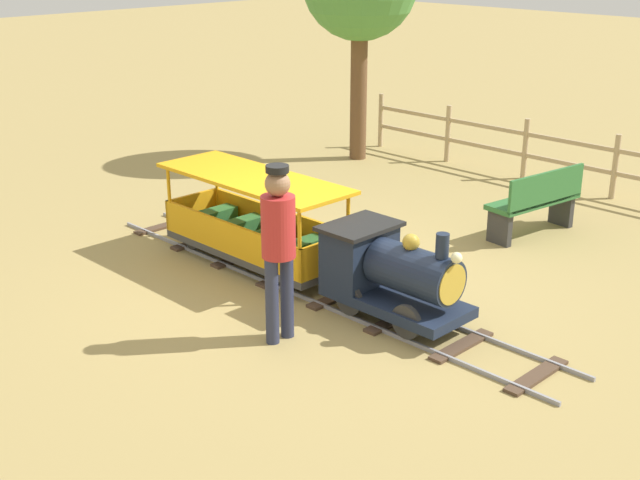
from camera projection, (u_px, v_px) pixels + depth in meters
name	position (u px, v px, depth m)	size (l,w,h in m)	color
ground_plane	(323.00, 292.00, 8.62)	(60.00, 60.00, 0.00)	#A38C51
track	(312.00, 286.00, 8.72)	(0.78, 6.05, 0.04)	gray
locomotive	(389.00, 271.00, 7.88)	(0.74, 1.45, 0.96)	#192338
passenger_car	(254.00, 228.00, 9.18)	(0.84, 2.35, 0.97)	#3F3F3F
conductor_person	(279.00, 240.00, 7.29)	(0.30, 0.30, 1.62)	#282D47
park_bench	(536.00, 202.00, 10.08)	(1.34, 0.57, 0.82)	#2D6B33
fence_section	(569.00, 155.00, 11.92)	(0.08, 7.13, 0.90)	tan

